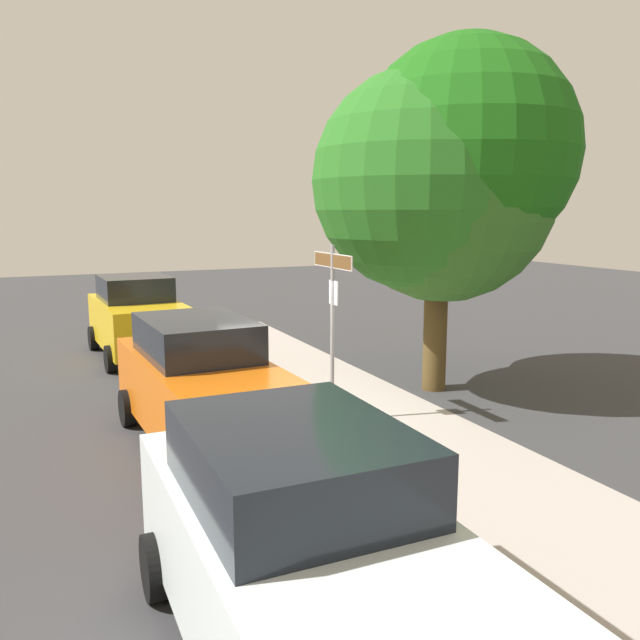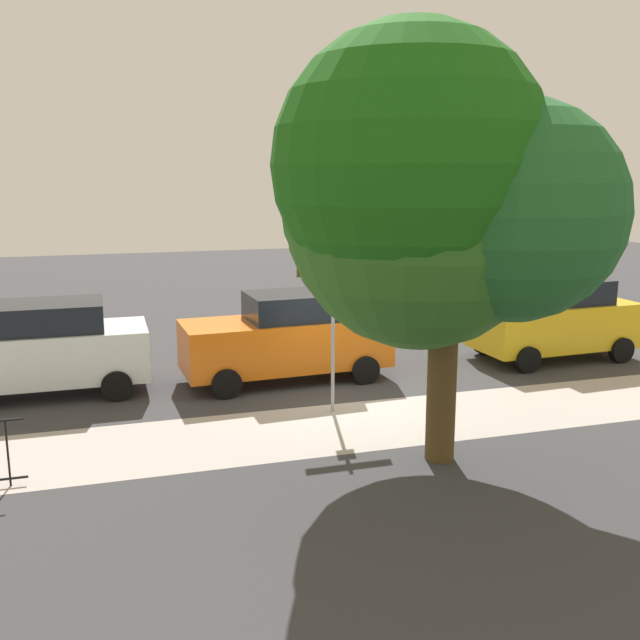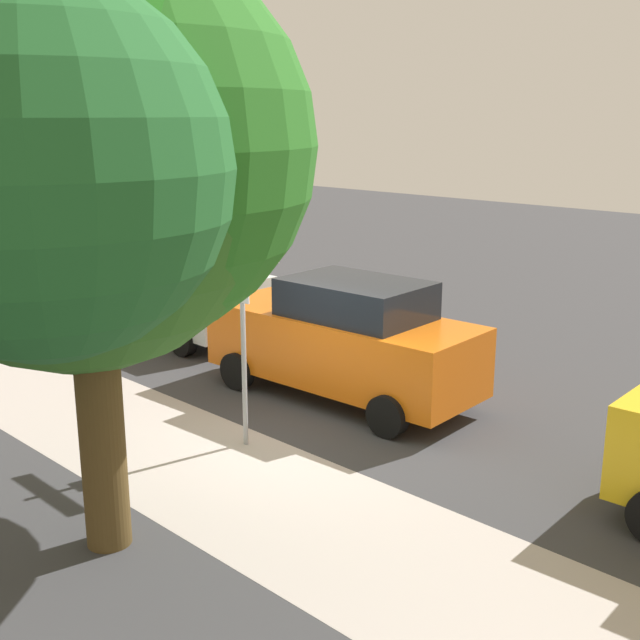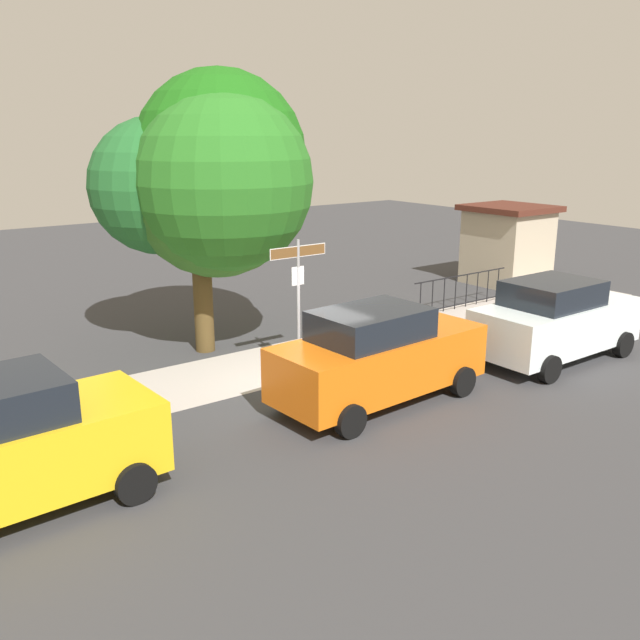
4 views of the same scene
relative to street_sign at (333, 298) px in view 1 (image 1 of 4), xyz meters
The scene contains 7 objects.
ground_plane 2.27m from the street_sign, 132.53° to the right, with size 60.00×60.00×0.00m, color #38383A.
sidewalk_strip 2.88m from the street_sign, 28.84° to the left, with size 24.00×2.60×0.00m, color #B0A59E.
street_sign is the anchor object (origin of this frame).
shade_tree 3.49m from the street_sign, 103.40° to the left, with size 5.13×5.18×6.90m.
car_yellow 7.17m from the street_sign, 160.70° to the right, with size 4.16×2.24×2.05m.
car_orange 2.70m from the street_sign, 82.97° to the right, with size 4.75×2.16×2.02m.
car_white 6.38m from the street_sign, 27.31° to the right, with size 4.45×2.10×1.99m.
Camera 1 is at (10.26, -4.29, 3.67)m, focal length 35.92 mm.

